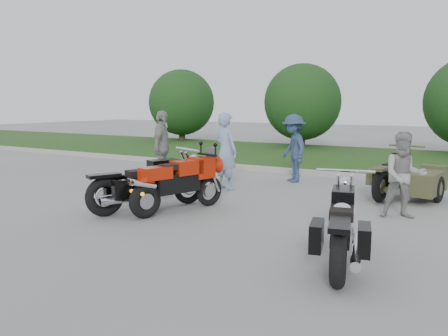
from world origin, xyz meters
The scene contains 13 objects.
ground centered at (0.00, 0.00, 0.00)m, with size 80.00×80.00×0.00m, color #9A9A95.
curb centered at (0.00, 6.00, 0.07)m, with size 60.00×0.30×0.15m, color #A09D97.
grass_strip centered at (0.00, 10.15, 0.07)m, with size 60.00×8.00×0.14m, color #3A5D20.
tree_far_left centered at (-10.00, 13.50, 2.19)m, with size 3.60×3.60×4.00m.
tree_mid_left centered at (-3.00, 13.50, 2.19)m, with size 3.60×3.60×4.00m.
sportbike_red centered at (-0.68, 0.38, 0.61)m, with size 0.88×2.11×1.03m.
cruiser_left centered at (-1.31, 0.16, 0.50)m, with size 1.19×2.40×0.98m.
cruiser_right centered at (2.86, -0.82, 0.48)m, with size 0.79×2.41×0.94m.
cruiser_sidecar centered at (3.10, 3.95, 0.43)m, with size 1.38×2.40×0.93m.
person_stripe centered at (-1.03, 2.87, 0.95)m, with size 0.69×0.45×1.90m, color #8B9CBD.
person_grey centered at (3.18, 2.11, 0.80)m, with size 0.77×0.60×1.59m, color gray.
person_denim centered at (0.01, 4.72, 0.91)m, with size 1.18×0.68×1.83m, color navy.
person_back centered at (-3.00, 2.88, 0.97)m, with size 1.13×0.47×1.93m, color #989692.
Camera 1 is at (4.31, -6.34, 2.08)m, focal length 35.00 mm.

